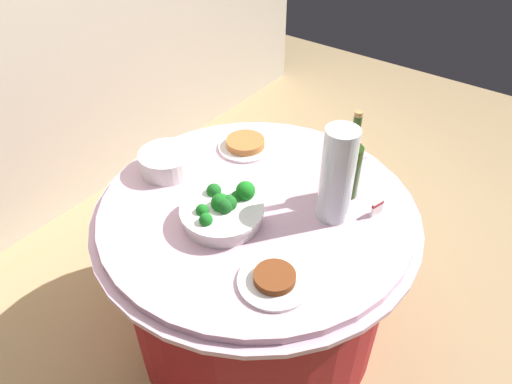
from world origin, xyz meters
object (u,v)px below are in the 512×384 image
object	(u,v)px
serving_tongs	(347,161)
label_placard_front	(377,207)
broccoli_bowl	(223,211)
food_plate_peanuts	(245,145)
plate_stack	(167,161)
food_plate_stir_fry	(274,280)
wine_bottle	(351,165)
decorative_fruit_vase	(336,181)

from	to	relation	value
serving_tongs	label_placard_front	xyz separation A→B (m)	(-0.21, -0.23, 0.03)
broccoli_bowl	food_plate_peanuts	distance (m)	0.44
plate_stack	label_placard_front	world-z (taller)	plate_stack
food_plate_stir_fry	wine_bottle	bearing A→B (deg)	3.35
food_plate_stir_fry	label_placard_front	world-z (taller)	label_placard_front
plate_stack	broccoli_bowl	bearing A→B (deg)	-104.35
decorative_fruit_vase	food_plate_stir_fry	distance (m)	0.38
decorative_fruit_vase	food_plate_stir_fry	size ratio (longest dim) A/B	1.55
serving_tongs	label_placard_front	size ratio (longest dim) A/B	3.00
plate_stack	food_plate_stir_fry	xyz separation A→B (m)	(-0.21, -0.64, -0.03)
food_plate_peanuts	plate_stack	bearing A→B (deg)	153.75
food_plate_stir_fry	label_placard_front	xyz separation A→B (m)	(0.45, -0.11, 0.02)
broccoli_bowl	serving_tongs	distance (m)	0.58
serving_tongs	food_plate_peanuts	xyz separation A→B (m)	(-0.16, 0.38, 0.01)
wine_bottle	label_placard_front	world-z (taller)	wine_bottle
serving_tongs	food_plate_stir_fry	distance (m)	0.68
plate_stack	decorative_fruit_vase	distance (m)	0.66
wine_bottle	decorative_fruit_vase	world-z (taller)	decorative_fruit_vase
serving_tongs	food_plate_peanuts	size ratio (longest dim) A/B	0.75
food_plate_peanuts	broccoli_bowl	bearing A→B (deg)	-151.66
label_placard_front	decorative_fruit_vase	bearing A→B (deg)	128.29
serving_tongs	food_plate_peanuts	bearing A→B (deg)	113.69
food_plate_peanuts	label_placard_front	xyz separation A→B (m)	(-0.05, -0.60, 0.01)
food_plate_peanuts	food_plate_stir_fry	distance (m)	0.71
plate_stack	serving_tongs	xyz separation A→B (m)	(0.46, -0.52, -0.04)
decorative_fruit_vase	food_plate_stir_fry	world-z (taller)	decorative_fruit_vase
decorative_fruit_vase	broccoli_bowl	bearing A→B (deg)	131.26
serving_tongs	label_placard_front	bearing A→B (deg)	-133.02
wine_bottle	food_plate_peanuts	world-z (taller)	wine_bottle
decorative_fruit_vase	label_placard_front	distance (m)	0.19
wine_bottle	food_plate_stir_fry	bearing A→B (deg)	-176.65
decorative_fruit_vase	food_plate_stir_fry	bearing A→B (deg)	-177.83
wine_bottle	food_plate_stir_fry	world-z (taller)	wine_bottle
broccoli_bowl	food_plate_stir_fry	xyz separation A→B (m)	(-0.12, -0.29, -0.03)
label_placard_front	food_plate_peanuts	bearing A→B (deg)	85.37
serving_tongs	label_placard_front	world-z (taller)	label_placard_front
food_plate_stir_fry	food_plate_peanuts	bearing A→B (deg)	44.84
broccoli_bowl	decorative_fruit_vase	xyz separation A→B (m)	(0.24, -0.28, 0.11)
wine_bottle	serving_tongs	bearing A→B (deg)	28.07
plate_stack	food_plate_stir_fry	size ratio (longest dim) A/B	0.95
plate_stack	wine_bottle	size ratio (longest dim) A/B	0.62
broccoli_bowl	decorative_fruit_vase	distance (m)	0.38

